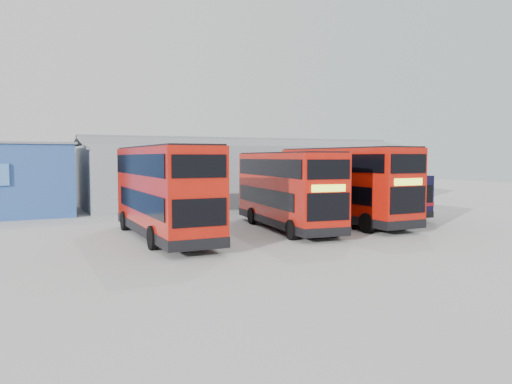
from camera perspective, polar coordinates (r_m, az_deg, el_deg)
name	(u,v)px	position (r m, az deg, el deg)	size (l,w,h in m)	color
ground_plane	(279,240)	(24.94, 2.62, -5.48)	(120.00, 120.00, 0.00)	#A4A49F
maintenance_shed	(251,173)	(46.09, -0.55, 2.13)	(30.50, 12.00, 5.89)	gray
double_decker_left	(164,193)	(25.38, -10.49, -0.11)	(2.91, 11.05, 4.65)	#AB1409
double_decker_centre	(286,191)	(28.40, 3.50, 0.11)	(3.73, 10.58, 4.39)	#AB1409
double_decker_right	(344,186)	(31.26, 10.05, 0.69)	(2.90, 11.11, 4.68)	#AB1409
single_decker_blue	(363,194)	(36.30, 12.14, -0.25)	(2.69, 10.94, 2.96)	black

